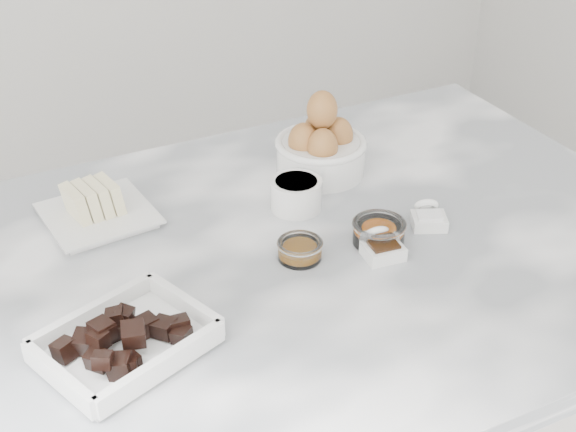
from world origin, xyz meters
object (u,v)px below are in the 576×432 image
Objects in this scene: sugar_ramekin at (296,193)px; vanilla_spoon at (381,246)px; egg_bowl at (321,147)px; zest_bowl at (379,231)px; chocolate_dish at (126,338)px; butter_plate at (96,208)px; salt_spoon at (428,217)px; honey_bowl at (300,249)px.

vanilla_spoon is at bearing -73.67° from sugar_ramekin.
egg_bowl is 0.23m from zest_bowl.
chocolate_dish reaches higher than vanilla_spoon.
zest_bowl is (0.35, -0.24, -0.00)m from butter_plate.
sugar_ramekin is at bearing 31.73° from chocolate_dish.
salt_spoon is (0.09, 0.01, -0.01)m from zest_bowl.
zest_bowl reaches higher than honey_bowl.
chocolate_dish is at bearing -98.68° from butter_plate.
egg_bowl is at bearing 54.91° from honey_bowl.
egg_bowl is at bearing 43.40° from sugar_ramekin.
sugar_ramekin is at bearing 114.33° from zest_bowl.
egg_bowl is 0.26m from vanilla_spoon.
butter_plate reaches higher than honey_bowl.
butter_plate is 2.09× the size of sugar_ramekin.
butter_plate is at bearing 135.38° from honey_bowl.
chocolate_dish is at bearing -145.52° from egg_bowl.
butter_plate is 1.11× the size of egg_bowl.
sugar_ramekin reaches higher than zest_bowl.
egg_bowl is 0.23m from salt_spoon.
vanilla_spoon is (0.39, 0.04, -0.01)m from chocolate_dish.
salt_spoon is (0.07, -0.22, -0.03)m from egg_bowl.
chocolate_dish is 0.52m from egg_bowl.
butter_plate is 0.44m from vanilla_spoon.
chocolate_dish is 2.94× the size of zest_bowl.
sugar_ramekin is (0.34, 0.21, 0.00)m from chocolate_dish.
butter_plate is at bearing 145.39° from zest_bowl.
butter_plate is 2.38× the size of vanilla_spoon.
salt_spoon is (0.11, 0.04, -0.00)m from vanilla_spoon.
zest_bowl is (0.12, -0.02, 0.00)m from honey_bowl.
chocolate_dish reaches higher than sugar_ramekin.
sugar_ramekin is 0.14m from honey_bowl.
vanilla_spoon is (-0.01, -0.03, -0.01)m from zest_bowl.
sugar_ramekin reaches higher than vanilla_spoon.
salt_spoon is (0.16, -0.13, -0.01)m from sugar_ramekin.
sugar_ramekin is (0.29, -0.10, 0.00)m from butter_plate.
salt_spoon is (0.45, -0.24, -0.01)m from butter_plate.
zest_bowl is 1.12× the size of vanilla_spoon.
egg_bowl is 2.15× the size of vanilla_spoon.
zest_bowl is 0.03m from vanilla_spoon.
chocolate_dish is 0.32m from butter_plate.
vanilla_spoon is (-0.04, -0.25, -0.03)m from egg_bowl.
vanilla_spoon reaches higher than salt_spoon.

